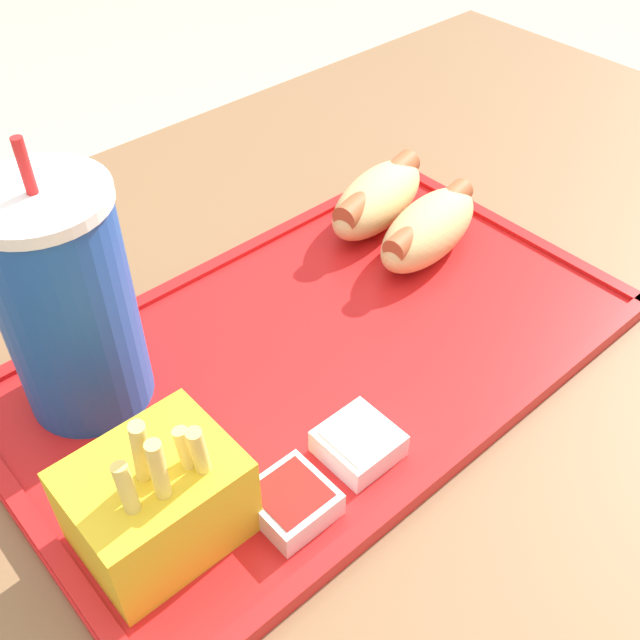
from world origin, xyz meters
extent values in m
cube|color=brown|center=(0.00, 0.00, 0.35)|extent=(1.30, 0.84, 0.71)
cube|color=red|center=(0.00, 0.03, 0.71)|extent=(0.48, 0.28, 0.01)
cube|color=red|center=(0.00, -0.11, 0.72)|extent=(0.48, 0.01, 0.00)
cube|color=red|center=(0.00, 0.17, 0.72)|extent=(0.48, 0.01, 0.00)
cube|color=red|center=(-0.23, 0.03, 0.72)|extent=(0.01, 0.28, 0.00)
cube|color=red|center=(0.24, 0.03, 0.72)|extent=(0.01, 0.28, 0.00)
cylinder|color=#194CA5|center=(-0.15, 0.10, 0.80)|extent=(0.09, 0.09, 0.16)
cylinder|color=white|center=(-0.15, 0.10, 0.88)|extent=(0.09, 0.09, 0.01)
cylinder|color=red|center=(-0.15, 0.10, 0.90)|extent=(0.01, 0.01, 0.03)
ellipsoid|color=#DBB270|center=(0.15, 0.12, 0.74)|extent=(0.14, 0.08, 0.05)
cylinder|color=#9E512D|center=(0.15, 0.12, 0.75)|extent=(0.12, 0.05, 0.02)
ellipsoid|color=#DBB270|center=(0.15, 0.06, 0.74)|extent=(0.13, 0.08, 0.05)
cylinder|color=#9E512D|center=(0.15, 0.06, 0.75)|extent=(0.12, 0.04, 0.02)
cube|color=gold|center=(-0.17, -0.03, 0.75)|extent=(0.09, 0.08, 0.06)
cylinder|color=#EACC60|center=(-0.15, -0.05, 0.78)|extent=(0.02, 0.02, 0.07)
cylinder|color=#EACC60|center=(-0.18, -0.03, 0.79)|extent=(0.01, 0.02, 0.09)
cylinder|color=#EACC60|center=(-0.19, -0.04, 0.78)|extent=(0.01, 0.02, 0.07)
cylinder|color=#EACC60|center=(-0.18, -0.05, 0.78)|extent=(0.01, 0.01, 0.08)
cylinder|color=#EACC60|center=(-0.16, -0.04, 0.77)|extent=(0.01, 0.02, 0.06)
cube|color=silver|center=(-0.05, -0.06, 0.73)|extent=(0.05, 0.05, 0.02)
cube|color=white|center=(-0.05, -0.06, 0.73)|extent=(0.04, 0.04, 0.00)
cube|color=silver|center=(-0.11, -0.07, 0.73)|extent=(0.05, 0.05, 0.02)
cube|color=#B21914|center=(-0.11, -0.07, 0.73)|extent=(0.04, 0.04, 0.00)
camera|label=1|loc=(-0.27, -0.27, 1.12)|focal=42.00mm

